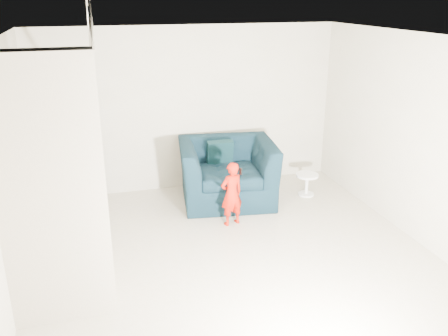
# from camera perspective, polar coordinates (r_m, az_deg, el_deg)

# --- Properties ---
(floor) EXTENTS (5.50, 5.50, 0.00)m
(floor) POSITION_cam_1_polar(r_m,az_deg,el_deg) (5.94, 1.86, -11.76)
(floor) COLOR tan
(floor) RESTS_ON ground
(ceiling) EXTENTS (5.50, 5.50, 0.00)m
(ceiling) POSITION_cam_1_polar(r_m,az_deg,el_deg) (5.06, 2.22, 15.15)
(ceiling) COLOR silver
(ceiling) RESTS_ON back_wall
(back_wall) EXTENTS (5.00, 0.00, 5.00)m
(back_wall) POSITION_cam_1_polar(r_m,az_deg,el_deg) (7.91, -4.20, 7.05)
(back_wall) COLOR #AEA58D
(back_wall) RESTS_ON floor
(front_wall) EXTENTS (5.00, 0.00, 5.00)m
(front_wall) POSITION_cam_1_polar(r_m,az_deg,el_deg) (3.14, 18.36, -15.86)
(front_wall) COLOR #AEA58D
(front_wall) RESTS_ON floor
(left_wall) EXTENTS (0.00, 5.50, 5.50)m
(left_wall) POSITION_cam_1_polar(r_m,az_deg,el_deg) (5.20, -25.22, -2.04)
(left_wall) COLOR #AEA58D
(left_wall) RESTS_ON floor
(right_wall) EXTENTS (0.00, 5.50, 5.50)m
(right_wall) POSITION_cam_1_polar(r_m,az_deg,el_deg) (6.54, 23.36, 2.59)
(right_wall) COLOR #AEA58D
(right_wall) RESTS_ON floor
(armchair) EXTENTS (1.65, 1.49, 0.96)m
(armchair) POSITION_cam_1_polar(r_m,az_deg,el_deg) (7.55, 0.38, -0.44)
(armchair) COLOR black
(armchair) RESTS_ON floor
(toddler) EXTENTS (0.39, 0.31, 0.95)m
(toddler) POSITION_cam_1_polar(r_m,az_deg,el_deg) (6.74, 0.92, -3.13)
(toddler) COLOR #AD1505
(toddler) RESTS_ON floor
(side_table) EXTENTS (0.37, 0.37, 0.37)m
(side_table) POSITION_cam_1_polar(r_m,az_deg,el_deg) (7.92, 9.93, -1.54)
(side_table) COLOR white
(side_table) RESTS_ON floor
(staircase) EXTENTS (1.02, 3.03, 3.62)m
(staircase) POSITION_cam_1_polar(r_m,az_deg,el_deg) (5.79, -19.03, -3.28)
(staircase) COLOR #ADA089
(staircase) RESTS_ON floor
(cushion) EXTENTS (0.42, 0.20, 0.42)m
(cushion) POSITION_cam_1_polar(r_m,az_deg,el_deg) (7.69, -0.51, 1.88)
(cushion) COLOR black
(cushion) RESTS_ON armchair
(throw) EXTENTS (0.05, 0.46, 0.52)m
(throw) POSITION_cam_1_polar(r_m,az_deg,el_deg) (7.32, -4.30, -0.15)
(throw) COLOR black
(throw) RESTS_ON armchair
(phone) EXTENTS (0.04, 0.05, 0.10)m
(phone) POSITION_cam_1_polar(r_m,az_deg,el_deg) (6.59, 2.00, -0.41)
(phone) COLOR black
(phone) RESTS_ON toddler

